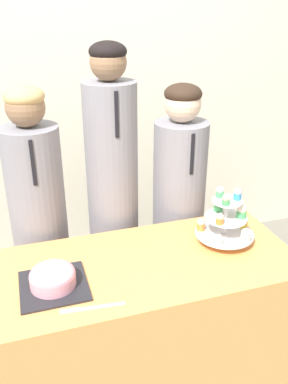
% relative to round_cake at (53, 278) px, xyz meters
% --- Properties ---
extents(wall_back, '(9.00, 0.06, 2.70)m').
position_rel_round_cake_xyz_m(wall_back, '(0.36, 1.37, 0.56)').
color(wall_back, beige).
rests_on(wall_back, ground_plane).
extents(table, '(1.49, 0.63, 0.74)m').
position_rel_round_cake_xyz_m(table, '(0.36, 0.05, -0.42)').
color(table, '#EF9951').
rests_on(table, ground_plane).
extents(round_cake, '(0.27, 0.27, 0.10)m').
position_rel_round_cake_xyz_m(round_cake, '(0.00, 0.00, 0.00)').
color(round_cake, '#232328').
rests_on(round_cake, table).
extents(cake_knife, '(0.25, 0.04, 0.01)m').
position_rel_round_cake_xyz_m(cake_knife, '(0.09, -0.17, -0.04)').
color(cake_knife, silver).
rests_on(cake_knife, table).
extents(cupcake_stand, '(0.28, 0.28, 0.28)m').
position_rel_round_cake_xyz_m(cupcake_stand, '(0.84, 0.11, 0.07)').
color(cupcake_stand, silver).
rests_on(cupcake_stand, table).
extents(student_0, '(0.29, 0.29, 1.46)m').
position_rel_round_cake_xyz_m(student_0, '(-0.01, 0.55, -0.09)').
color(student_0, gray).
rests_on(student_0, ground_plane).
extents(student_1, '(0.27, 0.28, 1.65)m').
position_rel_round_cake_xyz_m(student_1, '(0.39, 0.55, 0.00)').
color(student_1, gray).
rests_on(student_1, ground_plane).
extents(student_2, '(0.30, 0.31, 1.43)m').
position_rel_round_cake_xyz_m(student_2, '(0.78, 0.55, -0.10)').
color(student_2, gray).
rests_on(student_2, ground_plane).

